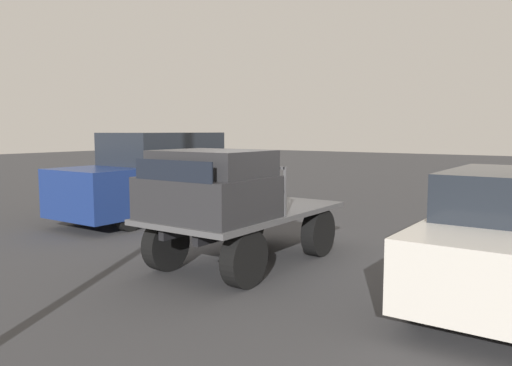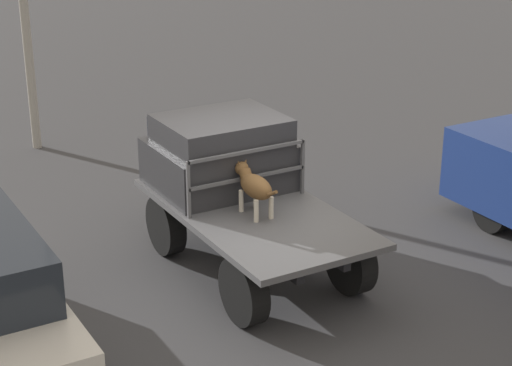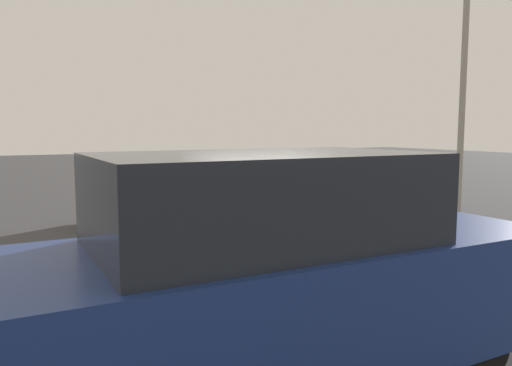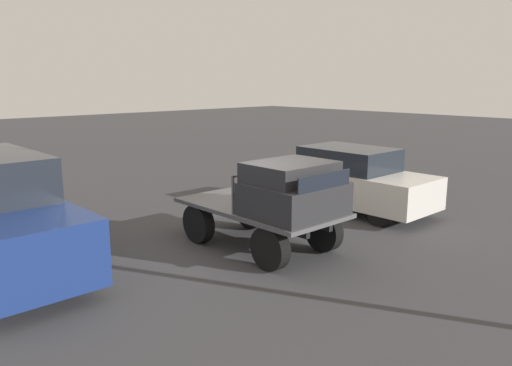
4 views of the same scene
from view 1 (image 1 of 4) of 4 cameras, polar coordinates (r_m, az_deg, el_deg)
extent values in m
plane|color=#38383A|center=(8.23, -1.09, -9.05)|extent=(80.00, 80.00, 0.00)
cylinder|color=black|center=(6.86, -1.34, -8.63)|extent=(0.81, 0.24, 0.81)
cylinder|color=black|center=(7.81, -10.23, -6.91)|extent=(0.81, 0.24, 0.81)
cylinder|color=black|center=(8.64, 7.14, -5.62)|extent=(0.81, 0.24, 0.81)
cylinder|color=black|center=(9.41, -0.93, -4.61)|extent=(0.81, 0.24, 0.81)
cube|color=black|center=(7.89, 0.76, -4.50)|extent=(3.17, 0.10, 0.18)
cube|color=black|center=(8.26, -2.88, -4.04)|extent=(3.17, 0.10, 0.18)
cube|color=#4C4C4F|center=(8.05, -1.11, -3.35)|extent=(3.45, 1.81, 0.08)
cube|color=#28282B|center=(7.26, -5.53, -1.65)|extent=(1.45, 1.69, 0.61)
cube|color=#28282B|center=(7.30, -5.02, 2.28)|extent=(1.23, 1.55, 0.37)
cube|color=black|center=(6.69, -9.55, 1.40)|extent=(0.02, 1.38, 0.28)
cube|color=#4C4C4F|center=(7.41, 3.34, -0.99)|extent=(0.04, 0.04, 0.74)
cube|color=#4C4C4F|center=(8.39, -6.29, -0.19)|extent=(0.04, 0.04, 0.74)
cube|color=#4C4C4F|center=(7.84, -1.78, 1.96)|extent=(0.04, 1.65, 0.04)
cube|color=#4C4C4F|center=(7.87, -1.77, -0.57)|extent=(0.04, 1.65, 0.04)
cylinder|color=beige|center=(7.91, -0.15, -2.19)|extent=(0.06, 0.06, 0.28)
cylinder|color=beige|center=(8.04, -1.38, -2.07)|extent=(0.06, 0.06, 0.28)
cylinder|color=beige|center=(8.22, 1.35, -1.88)|extent=(0.06, 0.06, 0.28)
cylinder|color=beige|center=(8.34, 0.15, -1.77)|extent=(0.06, 0.06, 0.28)
ellipsoid|color=brown|center=(8.10, 0.00, -0.34)|extent=(0.60, 0.28, 0.28)
sphere|color=beige|center=(7.97, -0.69, -0.80)|extent=(0.13, 0.13, 0.13)
cylinder|color=brown|center=(7.88, -1.07, 0.04)|extent=(0.20, 0.15, 0.19)
sphere|color=brown|center=(7.80, -1.49, 0.35)|extent=(0.17, 0.17, 0.17)
cone|color=beige|center=(7.74, -1.82, 0.21)|extent=(0.10, 0.10, 0.10)
cone|color=brown|center=(7.77, -1.17, 0.88)|extent=(0.06, 0.08, 0.10)
cone|color=brown|center=(7.83, -1.74, 0.91)|extent=(0.06, 0.08, 0.10)
cylinder|color=brown|center=(8.39, 1.40, 0.07)|extent=(0.26, 0.04, 0.17)
cylinder|color=black|center=(6.10, 18.20, -11.85)|extent=(0.60, 0.20, 0.60)
cylinder|color=black|center=(8.50, 23.24, -6.98)|extent=(0.60, 0.20, 0.60)
cube|color=beige|center=(7.07, 27.23, -6.79)|extent=(4.12, 1.78, 0.80)
cylinder|color=black|center=(10.99, -14.39, -3.80)|extent=(0.60, 0.20, 0.60)
cylinder|color=black|center=(12.22, -19.23, -2.97)|extent=(0.60, 0.20, 0.60)
cylinder|color=black|center=(13.23, -3.96, -1.98)|extent=(0.60, 0.20, 0.60)
cylinder|color=black|center=(14.27, -8.91, -1.45)|extent=(0.60, 0.20, 0.60)
cube|color=navy|center=(12.55, -11.33, -0.28)|extent=(5.09, 1.86, 1.06)
cube|color=#1E232B|center=(12.66, -10.58, 3.94)|extent=(2.80, 1.67, 0.77)
camera|label=2|loc=(15.30, 36.81, 15.81)|focal=60.00mm
camera|label=3|loc=(16.75, -14.58, 6.34)|focal=35.00mm
camera|label=4|loc=(11.45, -59.17, 9.17)|focal=35.00mm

